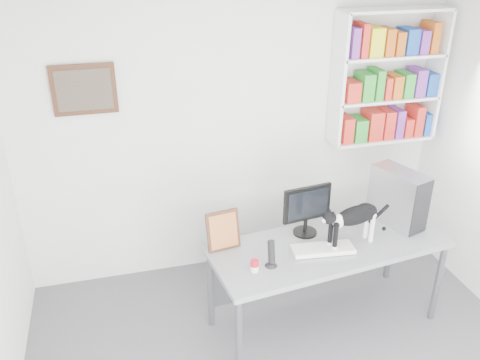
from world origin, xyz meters
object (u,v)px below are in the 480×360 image
Objects in this scene: bookshelf at (387,77)px; pc_tower at (398,197)px; speaker at (271,253)px; soup_can at (255,266)px; cat at (353,225)px; keyboard at (323,249)px; leaning_print at (223,230)px; desk at (325,284)px; monitor at (306,210)px.

pc_tower is (-0.24, -0.81, -0.81)m from bookshelf.
soup_can is (-0.14, -0.03, -0.07)m from speaker.
speaker is 0.73m from cat.
soup_can is at bearing 177.03° from pc_tower.
keyboard is 0.80m from leaning_print.
desk is 3.34× the size of cat.
cat is (1.00, -0.22, 0.01)m from leaning_print.
cat is at bearing -20.73° from leaning_print.
desk is (-0.93, -0.98, -1.45)m from bookshelf.
desk is 4.35× the size of monitor.
bookshelf is at bearing 16.35° from leaning_print.
desk is 0.67m from monitor.
bookshelf is 2.09m from speaker.
pc_tower is (0.69, 0.17, 0.64)m from desk.
monitor reaches higher than desk.
bookshelf reaches higher than desk.
pc_tower is at bearing 5.28° from speaker.
leaning_print is 3.63× the size of soup_can.
speaker is at bearing -142.19° from bookshelf.
keyboard is (0.04, -0.28, -0.20)m from monitor.
keyboard is at bearing -179.81° from pc_tower.
monitor is 4.87× the size of soup_can.
bookshelf is 1.98m from desk.
soup_can reaches higher than keyboard.
desk is 0.61m from cat.
desk is at bearing 150.52° from cat.
speaker reaches higher than desk.
cat is (0.26, 0.03, 0.16)m from keyboard.
bookshelf is 2.23m from soup_can.
bookshelf reaches higher than cat.
speaker is (-0.42, -0.37, -0.11)m from monitor.
pc_tower is (0.82, -0.03, 0.02)m from monitor.
bookshelf is at bearing 55.11° from pc_tower.
desk is 0.96m from pc_tower.
keyboard is at bearing 175.18° from cat.
keyboard is 5.34× the size of soup_can.
soup_can is (-0.55, -0.40, -0.18)m from monitor.
speaker is (-0.45, -0.08, 0.09)m from keyboard.
keyboard is 0.84× the size of cat.
speaker is at bearing 12.47° from soup_can.
soup_can is at bearing -170.82° from desk.
cat reaches higher than keyboard.
keyboard is at bearing 10.81° from soup_can.
cat is (0.71, 0.11, 0.07)m from speaker.
bookshelf reaches higher than monitor.
pc_tower is at bearing -9.30° from monitor.
bookshelf is 2.14m from leaning_print.
soup_can is at bearing -177.64° from speaker.
soup_can is at bearing -75.60° from leaning_print.
cat is at bearing -25.31° from desk.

